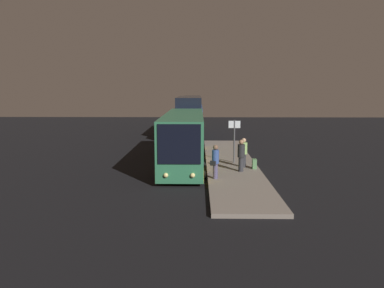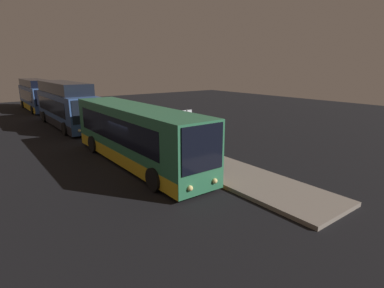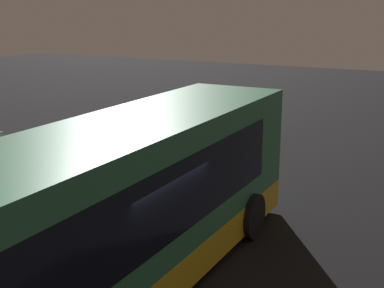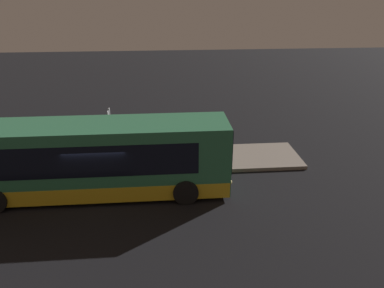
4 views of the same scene
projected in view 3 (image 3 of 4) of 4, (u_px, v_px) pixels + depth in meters
platform at (4, 258)px, 11.43m from camera, size 20.00×3.12×0.18m
bus_lead at (100, 225)px, 9.28m from camera, size 12.17×2.71×3.27m
passenger_boarding at (71, 174)px, 13.62m from camera, size 0.48×0.48×1.83m
passenger_waiting at (29, 187)px, 12.74m from camera, size 0.48×0.48×1.76m
passenger_with_bags at (158, 164)px, 14.43m from camera, size 0.62×0.54×1.80m
suitcase at (25, 203)px, 13.52m from camera, size 0.40×0.24×0.82m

